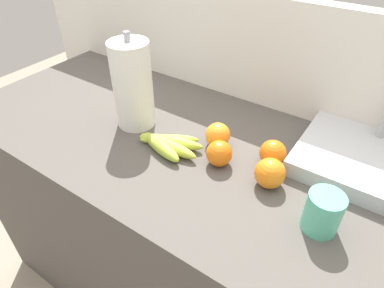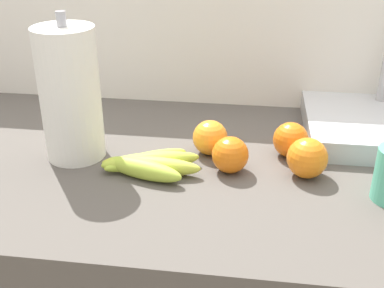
{
  "view_description": "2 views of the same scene",
  "coord_description": "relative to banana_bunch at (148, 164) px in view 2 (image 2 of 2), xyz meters",
  "views": [
    {
      "loc": [
        0.42,
        -0.68,
        1.56
      ],
      "look_at": [
        -0.01,
        -0.04,
        0.96
      ],
      "focal_mm": 31.17,
      "sensor_mm": 36.0,
      "label": 1
    },
    {
      "loc": [
        0.11,
        -0.9,
        1.42
      ],
      "look_at": [
        -0.0,
        -0.05,
        0.99
      ],
      "focal_mm": 45.22,
      "sensor_mm": 36.0,
      "label": 2
    }
  ],
  "objects": [
    {
      "name": "wall_back",
      "position": [
        0.09,
        0.43,
        -0.29
      ],
      "size": [
        2.17,
        0.06,
        1.3
      ],
      "primitive_type": "cube",
      "color": "silver",
      "rests_on": "ground"
    },
    {
      "name": "banana_bunch",
      "position": [
        0.0,
        0.0,
        0.0
      ],
      "size": [
        0.21,
        0.15,
        0.04
      ],
      "color": "#ABC73F",
      "rests_on": "counter"
    },
    {
      "name": "orange_back_left",
      "position": [
        0.29,
        0.12,
        0.02
      ],
      "size": [
        0.08,
        0.08,
        0.08
      ],
      "primitive_type": "sphere",
      "color": "orange",
      "rests_on": "counter"
    },
    {
      "name": "orange_right",
      "position": [
        0.32,
        0.03,
        0.02
      ],
      "size": [
        0.08,
        0.08,
        0.08
      ],
      "primitive_type": "sphere",
      "color": "orange",
      "rests_on": "counter"
    },
    {
      "name": "orange_back_right",
      "position": [
        0.12,
        0.1,
        0.02
      ],
      "size": [
        0.08,
        0.08,
        0.08
      ],
      "primitive_type": "sphere",
      "color": "orange",
      "rests_on": "counter"
    },
    {
      "name": "orange_far_right",
      "position": [
        0.17,
        0.03,
        0.02
      ],
      "size": [
        0.08,
        0.08,
        0.08
      ],
      "primitive_type": "sphere",
      "color": "orange",
      "rests_on": "counter"
    },
    {
      "name": "paper_towel_roll",
      "position": [
        -0.17,
        0.06,
        0.12
      ],
      "size": [
        0.13,
        0.13,
        0.31
      ],
      "color": "white",
      "rests_on": "counter"
    }
  ]
}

